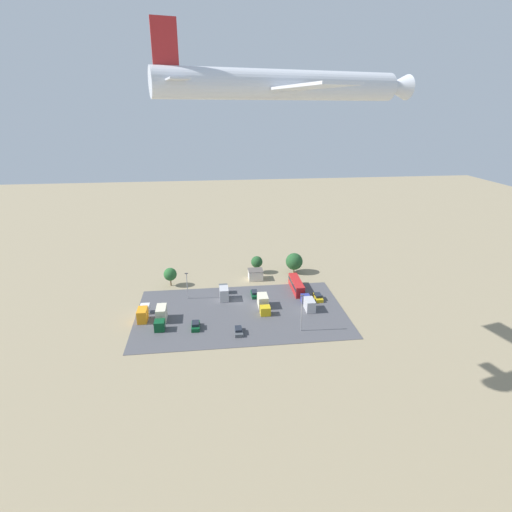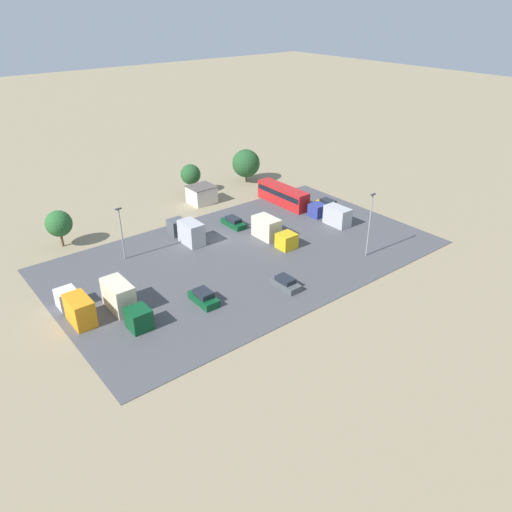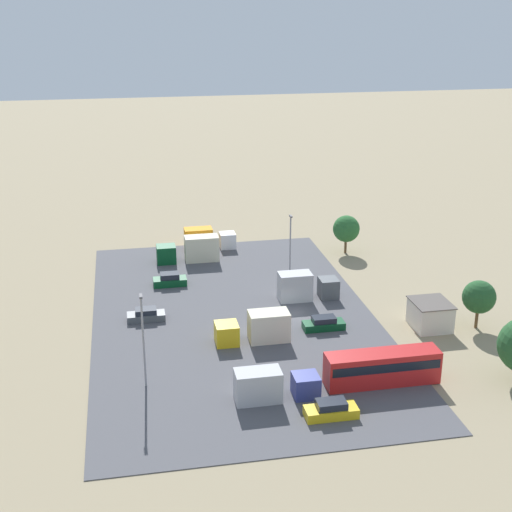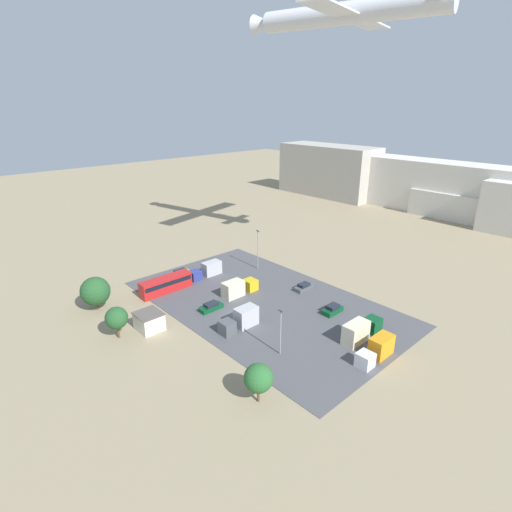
{
  "view_description": "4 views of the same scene",
  "coord_description": "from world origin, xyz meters",
  "px_view_note": "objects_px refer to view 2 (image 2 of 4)",
  "views": [
    {
      "loc": [
        7.35,
        99.38,
        50.15
      ],
      "look_at": [
        -2.25,
        20.76,
        20.82
      ],
      "focal_mm": 28.0,
      "sensor_mm": 36.0,
      "label": 1
    },
    {
      "loc": [
        38.68,
        57.44,
        33.53
      ],
      "look_at": [
        1.37,
        10.9,
        2.03
      ],
      "focal_mm": 35.0,
      "sensor_mm": 36.0,
      "label": 2
    },
    {
      "loc": [
        -74.43,
        18.68,
        35.09
      ],
      "look_at": [
        2.6,
        3.89,
        6.65
      ],
      "focal_mm": 50.0,
      "sensor_mm": 36.0,
      "label": 3
    },
    {
      "loc": [
        50.38,
        -41.44,
        36.84
      ],
      "look_at": [
        -5.15,
        9.54,
        7.74
      ],
      "focal_mm": 28.0,
      "sensor_mm": 36.0,
      "label": 4
    }
  ],
  "objects_px": {
    "parked_truck_3": "(272,231)",
    "parked_car_2": "(204,298)",
    "parked_truck_4": "(76,307)",
    "parked_truck_1": "(124,302)",
    "shed_building": "(202,194)",
    "parked_truck_2": "(331,214)",
    "parked_car_1": "(328,205)",
    "parked_truck_0": "(187,231)",
    "bus": "(283,195)",
    "parked_car_3": "(285,283)",
    "parked_car_0": "(233,222)"
  },
  "relations": [
    {
      "from": "parked_truck_4",
      "to": "parked_truck_0",
      "type": "bearing_deg",
      "value": 24.54
    },
    {
      "from": "shed_building",
      "to": "parked_truck_4",
      "type": "height_order",
      "value": "parked_truck_4"
    },
    {
      "from": "parked_car_1",
      "to": "parked_car_3",
      "type": "height_order",
      "value": "parked_car_1"
    },
    {
      "from": "shed_building",
      "to": "bus",
      "type": "relative_size",
      "value": 0.41
    },
    {
      "from": "parked_truck_1",
      "to": "parked_truck_2",
      "type": "bearing_deg",
      "value": -174.99
    },
    {
      "from": "shed_building",
      "to": "parked_truck_2",
      "type": "height_order",
      "value": "shed_building"
    },
    {
      "from": "parked_car_1",
      "to": "parked_truck_4",
      "type": "xyz_separation_m",
      "value": [
        46.85,
        5.22,
        0.83
      ]
    },
    {
      "from": "parked_car_2",
      "to": "parked_truck_0",
      "type": "xyz_separation_m",
      "value": [
        -7.59,
        -15.97,
        0.9
      ]
    },
    {
      "from": "bus",
      "to": "parked_car_2",
      "type": "height_order",
      "value": "bus"
    },
    {
      "from": "parked_car_2",
      "to": "parked_truck_3",
      "type": "bearing_deg",
      "value": 24.45
    },
    {
      "from": "shed_building",
      "to": "parked_truck_4",
      "type": "relative_size",
      "value": 0.61
    },
    {
      "from": "bus",
      "to": "parked_truck_1",
      "type": "relative_size",
      "value": 1.28
    },
    {
      "from": "bus",
      "to": "parked_truck_1",
      "type": "distance_m",
      "value": 40.05
    },
    {
      "from": "bus",
      "to": "parked_car_1",
      "type": "height_order",
      "value": "bus"
    },
    {
      "from": "parked_car_2",
      "to": "parked_truck_1",
      "type": "height_order",
      "value": "parked_truck_1"
    },
    {
      "from": "bus",
      "to": "parked_car_0",
      "type": "bearing_deg",
      "value": 9.85
    },
    {
      "from": "parked_truck_3",
      "to": "parked_truck_4",
      "type": "xyz_separation_m",
      "value": [
        30.95,
        1.59,
        -0.0
      ]
    },
    {
      "from": "parked_car_2",
      "to": "parked_truck_3",
      "type": "xyz_separation_m",
      "value": [
        -17.73,
        -8.06,
        0.8
      ]
    },
    {
      "from": "parked_car_3",
      "to": "parked_car_0",
      "type": "bearing_deg",
      "value": 72.53
    },
    {
      "from": "parked_truck_4",
      "to": "parked_car_2",
      "type": "bearing_deg",
      "value": -26.07
    },
    {
      "from": "parked_truck_3",
      "to": "parked_car_2",
      "type": "bearing_deg",
      "value": 24.45
    },
    {
      "from": "bus",
      "to": "parked_car_2",
      "type": "relative_size",
      "value": 2.6
    },
    {
      "from": "parked_car_2",
      "to": "parked_truck_3",
      "type": "relative_size",
      "value": 0.53
    },
    {
      "from": "shed_building",
      "to": "parked_truck_4",
      "type": "distance_m",
      "value": 37.86
    },
    {
      "from": "parked_car_2",
      "to": "parked_truck_4",
      "type": "relative_size",
      "value": 0.57
    },
    {
      "from": "parked_truck_3",
      "to": "parked_car_3",
      "type": "bearing_deg",
      "value": 56.73
    },
    {
      "from": "shed_building",
      "to": "parked_truck_3",
      "type": "bearing_deg",
      "value": 89.23
    },
    {
      "from": "bus",
      "to": "parked_truck_1",
      "type": "bearing_deg",
      "value": 21.06
    },
    {
      "from": "parked_truck_0",
      "to": "parked_truck_4",
      "type": "distance_m",
      "value": 22.88
    },
    {
      "from": "parked_car_1",
      "to": "parked_car_3",
      "type": "distance_m",
      "value": 27.98
    },
    {
      "from": "bus",
      "to": "parked_truck_2",
      "type": "bearing_deg",
      "value": 94.46
    },
    {
      "from": "parked_car_0",
      "to": "parked_car_3",
      "type": "bearing_deg",
      "value": 72.53
    },
    {
      "from": "bus",
      "to": "parked_car_2",
      "type": "bearing_deg",
      "value": 32.19
    },
    {
      "from": "bus",
      "to": "parked_car_1",
      "type": "xyz_separation_m",
      "value": [
        -4.77,
        6.47,
        -1.1
      ]
    },
    {
      "from": "bus",
      "to": "parked_truck_2",
      "type": "height_order",
      "value": "bus"
    },
    {
      "from": "parked_truck_3",
      "to": "shed_building",
      "type": "bearing_deg",
      "value": -90.77
    },
    {
      "from": "parked_car_1",
      "to": "parked_truck_0",
      "type": "bearing_deg",
      "value": 170.65
    },
    {
      "from": "bus",
      "to": "parked_car_0",
      "type": "height_order",
      "value": "bus"
    },
    {
      "from": "parked_truck_0",
      "to": "parked_truck_1",
      "type": "bearing_deg",
      "value": -142.85
    },
    {
      "from": "shed_building",
      "to": "parked_truck_1",
      "type": "height_order",
      "value": "parked_truck_1"
    },
    {
      "from": "parked_truck_2",
      "to": "parked_car_0",
      "type": "bearing_deg",
      "value": 146.62
    },
    {
      "from": "parked_car_1",
      "to": "parked_truck_0",
      "type": "xyz_separation_m",
      "value": [
        26.04,
        -4.29,
        0.93
      ]
    },
    {
      "from": "parked_truck_1",
      "to": "parked_truck_3",
      "type": "bearing_deg",
      "value": -170.7
    },
    {
      "from": "parked_car_3",
      "to": "parked_truck_4",
      "type": "distance_m",
      "value": 25.42
    },
    {
      "from": "parked_truck_1",
      "to": "shed_building",
      "type": "bearing_deg",
      "value": -137.71
    },
    {
      "from": "shed_building",
      "to": "parked_truck_2",
      "type": "distance_m",
      "value": 23.85
    },
    {
      "from": "parked_car_3",
      "to": "parked_truck_2",
      "type": "height_order",
      "value": "parked_truck_2"
    },
    {
      "from": "parked_car_0",
      "to": "parked_car_3",
      "type": "xyz_separation_m",
      "value": [
        6.14,
        19.49,
        -0.02
      ]
    },
    {
      "from": "parked_car_2",
      "to": "shed_building",
      "type": "bearing_deg",
      "value": 57.17
    },
    {
      "from": "parked_truck_2",
      "to": "parked_truck_4",
      "type": "bearing_deg",
      "value": -179.14
    }
  ]
}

